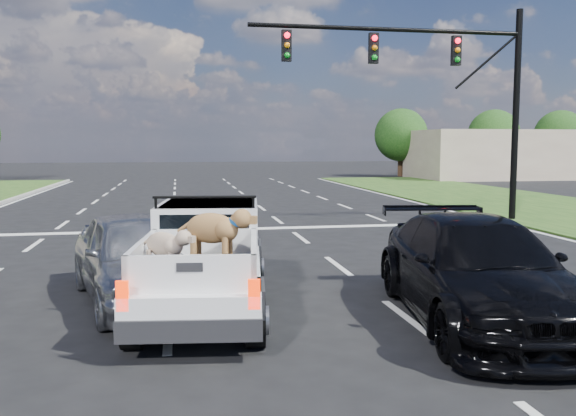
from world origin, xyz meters
The scene contains 10 objects.
ground centered at (0.00, 0.00, 0.00)m, with size 160.00×160.00×0.00m, color black.
road_markings centered at (0.00, 6.56, 0.01)m, with size 17.75×60.00×0.01m.
traffic_signal centered at (7.20, 10.50, 4.73)m, with size 9.11×0.31×7.00m.
building_right centered at (22.00, 34.00, 1.80)m, with size 12.00×7.00×3.60m, color #B9A78D.
tree_far_d centered at (16.00, 38.00, 3.29)m, with size 4.20×4.20×5.40m.
tree_far_e centered at (24.00, 38.00, 3.29)m, with size 4.20×4.20×5.40m.
tree_far_f centered at (30.00, 38.00, 3.29)m, with size 4.20×4.20×5.40m.
pickup_truck centered at (-1.18, 1.15, 0.83)m, with size 2.27×4.94×1.79m.
silver_sedan centered at (-2.25, 1.77, 0.74)m, with size 1.76×4.37×1.49m, color #A8ABAF.
black_coupe centered at (2.69, -0.28, 0.76)m, with size 2.12×5.21×1.51m, color black.
Camera 1 is at (-1.59, -8.38, 2.59)m, focal length 38.00 mm.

